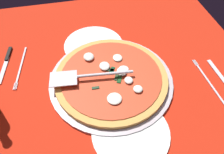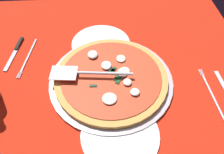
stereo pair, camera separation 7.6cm
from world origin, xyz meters
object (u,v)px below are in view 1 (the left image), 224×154
place_setting_near (218,83)px  pizza (112,77)px  place_setting_far (13,65)px  pizza_server (86,76)px  dinner_plate_left (131,133)px  dinner_plate_right (94,45)px

place_setting_near → pizza: bearing=73.4°
place_setting_near → place_setting_far: bearing=68.3°
pizza_server → place_setting_far: pizza_server is taller
dinner_plate_left → pizza: bearing=2.8°
dinner_plate_right → pizza_server: (-19.39, 5.62, 4.41)cm
pizza_server → pizza: bearing=-174.8°
pizza_server → place_setting_near: (-9.07, -43.98, -4.55)cm
pizza → place_setting_near: pizza is taller
dinner_plate_right → place_setting_near: (-28.46, -38.36, -0.14)cm
pizza_server → place_setting_near: pizza_server is taller
dinner_plate_left → place_setting_far: bearing=44.3°
dinner_plate_right → pizza_server: size_ratio=0.85×
dinner_plate_right → place_setting_far: place_setting_far is taller
place_setting_near → pizza_server: bearing=76.1°
place_setting_far → pizza_server: bearing=67.2°
pizza → place_setting_near: size_ratio=1.72×
dinner_plate_right → place_setting_near: bearing=-126.6°
dinner_plate_right → place_setting_near: 47.77cm
pizza_server → place_setting_far: bearing=-25.8°
place_setting_near → dinner_plate_left: bearing=106.2°
place_setting_near → dinner_plate_right: bearing=51.2°
dinner_plate_left → place_setting_near: bearing=-71.6°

